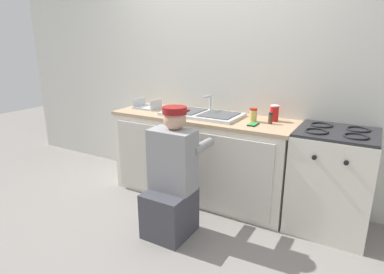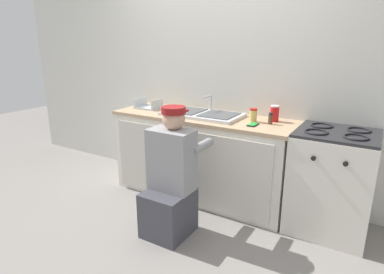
% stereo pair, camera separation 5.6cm
% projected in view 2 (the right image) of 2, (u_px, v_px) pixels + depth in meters
% --- Properties ---
extents(ground_plane, '(12.00, 12.00, 0.00)m').
position_uv_depth(ground_plane, '(187.00, 206.00, 3.27)').
color(ground_plane, gray).
extents(back_wall, '(6.00, 0.10, 2.50)m').
position_uv_depth(back_wall, '(219.00, 76.00, 3.45)').
color(back_wall, silver).
rests_on(back_wall, ground_plane).
extents(counter_cabinet, '(1.87, 0.62, 0.85)m').
position_uv_depth(counter_cabinet, '(201.00, 158.00, 3.39)').
color(counter_cabinet, silver).
rests_on(counter_cabinet, ground_plane).
extents(countertop, '(1.91, 0.62, 0.03)m').
position_uv_depth(countertop, '(202.00, 117.00, 3.27)').
color(countertop, tan).
rests_on(countertop, counter_cabinet).
extents(sink_double_basin, '(0.80, 0.44, 0.19)m').
position_uv_depth(sink_double_basin, '(202.00, 114.00, 3.26)').
color(sink_double_basin, silver).
rests_on(sink_double_basin, countertop).
extents(stove_range, '(0.65, 0.62, 0.91)m').
position_uv_depth(stove_range, '(331.00, 182.00, 2.75)').
color(stove_range, silver).
rests_on(stove_range, ground_plane).
extents(plumber_person, '(0.42, 0.61, 1.10)m').
position_uv_depth(plumber_person, '(171.00, 183.00, 2.71)').
color(plumber_person, '#3F3F47').
rests_on(plumber_person, ground_plane).
extents(soda_cup_red, '(0.08, 0.08, 0.15)m').
position_uv_depth(soda_cup_red, '(275.00, 114.00, 3.01)').
color(soda_cup_red, red).
rests_on(soda_cup_red, countertop).
extents(dish_rack_tray, '(0.28, 0.22, 0.11)m').
position_uv_depth(dish_rack_tray, '(149.00, 106.00, 3.63)').
color(dish_rack_tray, '#B2B7BC').
rests_on(dish_rack_tray, countertop).
extents(condiment_jar, '(0.07, 0.07, 0.13)m').
position_uv_depth(condiment_jar, '(253.00, 115.00, 3.00)').
color(condiment_jar, '#DBB760').
rests_on(condiment_jar, countertop).
extents(cell_phone, '(0.07, 0.14, 0.01)m').
position_uv_depth(cell_phone, '(253.00, 125.00, 2.89)').
color(cell_phone, black).
rests_on(cell_phone, countertop).
extents(spice_bottle_pepper, '(0.04, 0.04, 0.10)m').
position_uv_depth(spice_bottle_pepper, '(270.00, 119.00, 2.92)').
color(spice_bottle_pepper, '#513823').
rests_on(spice_bottle_pepper, countertop).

